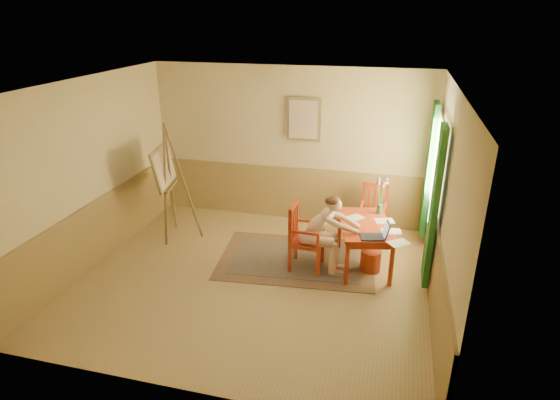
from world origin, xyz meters
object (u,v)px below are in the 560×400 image
(chair_left, at_px, (304,237))
(laptop, at_px, (377,235))
(table, at_px, (365,229))
(chair_back, at_px, (373,213))
(figure, at_px, (323,230))
(easel, at_px, (166,171))

(chair_left, height_order, laptop, chair_left)
(table, distance_m, chair_left, 0.92)
(chair_left, xyz_separation_m, chair_back, (0.95, 1.21, -0.03))
(table, bearing_deg, chair_back, 85.50)
(chair_back, height_order, figure, figure)
(chair_back, relative_size, easel, 0.48)
(figure, height_order, easel, easel)
(chair_left, height_order, easel, easel)
(table, distance_m, chair_back, 0.96)
(figure, distance_m, laptop, 0.80)
(chair_back, distance_m, figure, 1.41)
(figure, xyz_separation_m, easel, (-2.72, 0.50, 0.52))
(laptop, relative_size, easel, 0.21)
(laptop, bearing_deg, table, 113.60)
(figure, bearing_deg, chair_left, 175.61)
(table, bearing_deg, laptop, -66.40)
(figure, bearing_deg, chair_back, 61.65)
(chair_left, xyz_separation_m, easel, (-2.43, 0.48, 0.67))
(table, xyz_separation_m, figure, (-0.59, -0.29, 0.04))
(figure, height_order, laptop, figure)
(figure, relative_size, easel, 0.61)
(chair_left, xyz_separation_m, laptop, (1.06, -0.16, 0.25))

